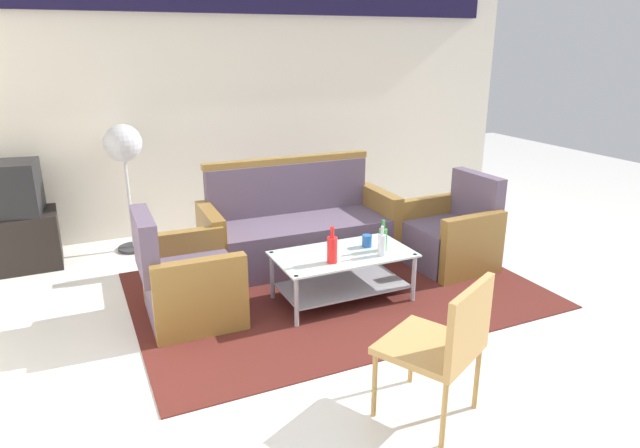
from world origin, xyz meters
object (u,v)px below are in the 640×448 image
armchair_left (187,283)px  pedestal_fan (124,151)px  bottle_clear (382,244)px  bottle_red (332,249)px  couch (299,231)px  tv_stand (12,242)px  armchair_right (451,236)px  bottle_green (383,239)px  wicker_chair (445,340)px  cup (367,241)px  television (3,189)px  coffee_table (343,269)px

armchair_left → pedestal_fan: (-0.19, 1.71, 0.73)m
bottle_clear → bottle_red: bottle_red is taller
couch → tv_stand: size_ratio=2.27×
armchair_right → bottle_green: size_ratio=3.34×
bottle_red → tv_stand: size_ratio=0.36×
armchair_right → armchair_left: bearing=88.3°
tv_stand → bottle_green: bearing=-35.1°
wicker_chair → cup: bearing=47.8°
bottle_green → television: 3.41m
tv_stand → television: (0.00, 0.00, 0.50)m
coffee_table → couch: bearing=90.1°
armchair_right → wicker_chair: armchair_right is taller
bottle_green → wicker_chair: 1.58m
armchair_left → cup: bearing=84.7°
couch → cup: 0.91m
bottle_green → tv_stand: 3.41m
armchair_right → coffee_table: bearing=98.7°
cup → wicker_chair: 1.67m
wicker_chair → armchair_right: bearing=24.2°
couch → television: (-2.46, 0.97, 0.44)m
wicker_chair → coffee_table: bearing=56.1°
television → wicker_chair: 4.14m
bottle_red → cup: (0.41, 0.19, -0.06)m
wicker_chair → pedestal_fan: bearing=81.9°
armchair_left → bottle_green: size_ratio=3.34×
tv_stand → television: size_ratio=1.24×
bottle_green → tv_stand: bearing=144.9°
armchair_right → bottle_clear: 1.10m
armchair_left → bottle_red: 1.12m
armchair_right → wicker_chair: (-1.44, -1.80, 0.21)m
couch → pedestal_fan: 1.86m
armchair_left → pedestal_fan: size_ratio=0.67×
bottle_clear → wicker_chair: (-0.44, -1.40, -0.01)m
coffee_table → bottle_clear: 0.38m
armchair_right → cup: 1.04m
television → couch: bearing=165.3°
cup → television: (-2.71, 1.83, 0.30)m
armchair_left → couch: bearing=121.5°
tv_stand → pedestal_fan: pedestal_fan is taller
armchair_left → wicker_chair: armchair_left is taller
coffee_table → wicker_chair: 1.59m
bottle_clear → cup: size_ratio=2.43×
wicker_chair → bottle_clear: bearing=45.3°
armchair_left → television: bearing=-141.6°
bottle_green → television: television is taller
pedestal_fan → bottle_red: bearing=-59.2°
bottle_green → bottle_red: bearing=-172.2°
armchair_left → tv_stand: bearing=-141.5°
cup → tv_stand: bearing=146.0°
armchair_left → armchair_right: 2.45m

